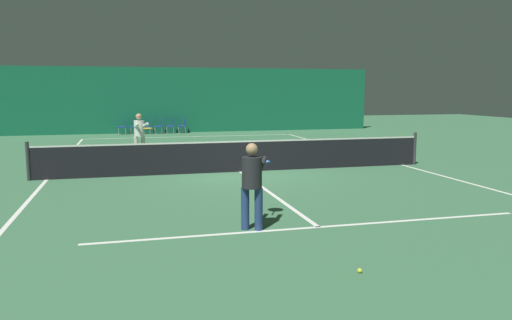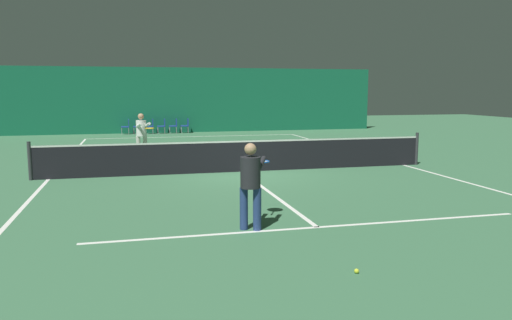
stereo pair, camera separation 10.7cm
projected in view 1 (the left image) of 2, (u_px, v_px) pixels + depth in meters
ground_plane at (240, 172)px, 15.17m from camera, size 60.00×60.00×0.00m
backdrop_curtain at (184, 100)px, 29.11m from camera, size 23.00×0.12×3.76m
court_line_baseline_far at (191, 137)px, 26.57m from camera, size 11.00×0.10×0.00m
court_line_service_far at (207, 148)px, 21.30m from camera, size 8.25×0.10×0.00m
court_line_service_near at (318, 227)px, 9.03m from camera, size 8.25×0.10×0.00m
court_line_sideline_left at (47, 180)px, 13.80m from camera, size 0.10×23.80×0.00m
court_line_sideline_right at (402, 165)px, 16.54m from camera, size 0.10×23.80×0.00m
court_line_centre at (240, 172)px, 15.17m from camera, size 0.10×12.80×0.00m
tennis_net at (240, 155)px, 15.09m from camera, size 12.00×0.10×1.07m
player_near at (252, 179)px, 8.79m from camera, size 0.88×1.32×1.55m
player_far at (140, 132)px, 18.16m from camera, size 0.70×1.37×1.62m
courtside_chair_0 at (123, 126)px, 27.91m from camera, size 0.44×0.44×0.84m
courtside_chair_1 at (136, 125)px, 28.07m from camera, size 0.44×0.44×0.84m
courtside_chair_2 at (148, 125)px, 28.24m from camera, size 0.44×0.44×0.84m
courtside_chair_3 at (159, 125)px, 28.40m from camera, size 0.44×0.44×0.84m
courtside_chair_4 at (171, 125)px, 28.57m from camera, size 0.44×0.44×0.84m
courtside_chair_5 at (183, 125)px, 28.74m from camera, size 0.44×0.44×0.84m
tennis_ball at (360, 271)px, 6.76m from camera, size 0.07×0.07×0.07m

